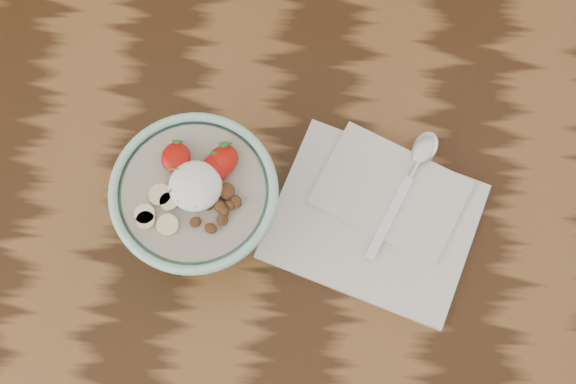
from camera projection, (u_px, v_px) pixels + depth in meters
The scene contains 4 objects.
table at pixel (307, 225), 112.55cm from camera, with size 160.00×90.00×75.00cm.
breakfast_bowl at pixel (197, 201), 96.79cm from camera, with size 19.84×19.84×13.61cm.
napkin at pixel (377, 215), 102.65cm from camera, with size 29.82×26.70×1.53cm.
spoon at pixel (416, 165), 103.35cm from camera, with size 9.55×18.44×1.00cm.
Camera 1 is at (-0.35, -29.99, 174.32)cm, focal length 50.00 mm.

